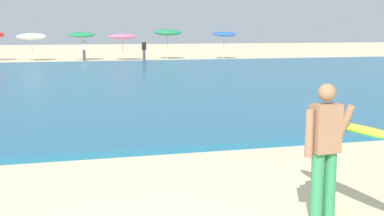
% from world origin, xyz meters
% --- Properties ---
extents(sea, '(120.00, 28.00, 0.14)m').
position_xyz_m(sea, '(0.00, 18.23, 0.07)').
color(sea, '#1E6084').
rests_on(sea, ground).
extents(surfer_with_board, '(1.05, 2.41, 1.73)m').
position_xyz_m(surfer_with_board, '(2.33, 0.38, 1.03)').
color(surfer_with_board, '#338E56').
rests_on(surfer_with_board, ground).
extents(beach_umbrella_2, '(2.22, 2.25, 2.17)m').
position_xyz_m(beach_umbrella_2, '(-2.48, 35.91, 1.85)').
color(beach_umbrella_2, beige).
rests_on(beach_umbrella_2, ground).
extents(beach_umbrella_3, '(2.05, 2.07, 2.28)m').
position_xyz_m(beach_umbrella_3, '(1.24, 35.54, 1.99)').
color(beach_umbrella_3, beige).
rests_on(beach_umbrella_3, ground).
extents(beach_umbrella_4, '(2.22, 2.23, 2.06)m').
position_xyz_m(beach_umbrella_4, '(4.31, 34.96, 1.85)').
color(beach_umbrella_4, beige).
rests_on(beach_umbrella_4, ground).
extents(beach_umbrella_5, '(2.24, 2.28, 2.53)m').
position_xyz_m(beach_umbrella_5, '(8.00, 35.43, 2.17)').
color(beach_umbrella_5, beige).
rests_on(beach_umbrella_5, ground).
extents(beach_umbrella_6, '(1.93, 1.96, 2.30)m').
position_xyz_m(beach_umbrella_6, '(12.53, 34.64, 2.01)').
color(beach_umbrella_6, beige).
rests_on(beach_umbrella_6, ground).
extents(beachgoer_near_row_left, '(0.32, 0.20, 1.58)m').
position_xyz_m(beachgoer_near_row_left, '(5.81, 33.92, 0.84)').
color(beachgoer_near_row_left, '#383842').
rests_on(beachgoer_near_row_left, ground).
extents(beachgoer_near_row_mid, '(0.32, 0.20, 1.58)m').
position_xyz_m(beachgoer_near_row_mid, '(1.36, 35.22, 0.84)').
color(beachgoer_near_row_mid, '#383842').
rests_on(beachgoer_near_row_mid, ground).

